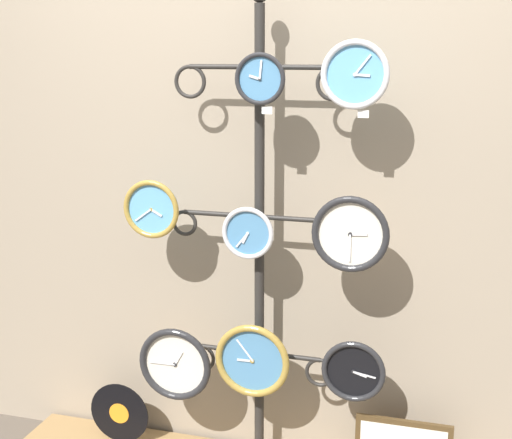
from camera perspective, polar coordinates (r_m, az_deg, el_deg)
The scene contains 13 objects.
shop_wall at distance 2.97m, azimuth 1.13°, elevation 5.44°, with size 4.40×0.04×2.80m.
display_stand at distance 2.97m, azimuth 0.27°, elevation -7.13°, with size 0.76×0.37×2.06m.
clock_top_center at distance 2.68m, azimuth 0.35°, elevation 11.18°, with size 0.19×0.04×0.19m.
clock_top_right at distance 2.61m, azimuth 7.94°, elevation 11.42°, with size 0.25×0.04×0.25m.
clock_middle_left at distance 2.91m, azimuth -8.35°, elevation 0.84°, with size 0.24×0.04×0.24m.
clock_middle_center at distance 2.81m, azimuth -0.63°, elevation -1.07°, with size 0.21×0.04×0.21m.
clock_middle_right at distance 2.69m, azimuth 7.56°, elevation -1.16°, with size 0.30×0.04×0.30m.
clock_bottom_left at distance 3.08m, azimuth -6.48°, elevation -11.41°, with size 0.32×0.04×0.32m.
clock_bottom_center at distance 2.95m, azimuth -0.19°, elevation -11.22°, with size 0.31×0.04×0.31m.
clock_bottom_right at distance 2.89m, azimuth 7.81°, elevation -11.91°, with size 0.25×0.04×0.25m.
vinyl_record at distance 3.42m, azimuth -10.87°, elevation -14.96°, with size 0.28×0.01×0.28m.
price_tag_upper at distance 2.67m, azimuth 0.88°, elevation 8.73°, with size 0.04×0.00×0.03m.
price_tag_mid at distance 2.61m, azimuth 8.58°, elevation 8.35°, with size 0.04×0.00×0.03m.
Camera 1 is at (0.76, -2.27, 1.81)m, focal length 50.00 mm.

